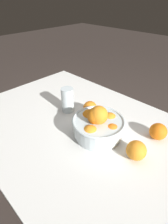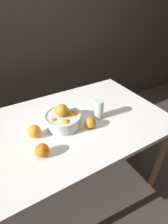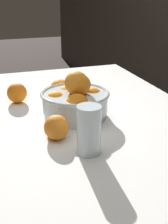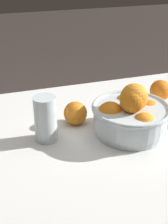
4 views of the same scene
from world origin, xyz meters
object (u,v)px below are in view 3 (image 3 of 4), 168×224
(fruit_bowl, at_px, (75,100))
(orange_loose_aside, at_px, (56,127))
(juice_glass, at_px, (89,132))
(orange_loose_near_bowl, at_px, (60,89))
(orange_loose_front, at_px, (17,93))

(fruit_bowl, bearing_deg, orange_loose_aside, -35.47)
(juice_glass, xyz_separation_m, orange_loose_near_bowl, (-0.44, 0.03, -0.02))
(fruit_bowl, bearing_deg, orange_loose_front, -140.00)
(juice_glass, relative_size, orange_loose_front, 1.79)
(orange_loose_front, height_order, orange_loose_aside, orange_loose_front)
(juice_glass, height_order, orange_loose_near_bowl, juice_glass)
(orange_loose_near_bowl, relative_size, orange_loose_aside, 1.07)
(juice_glass, bearing_deg, orange_loose_front, -163.59)
(orange_loose_near_bowl, distance_m, orange_loose_front, 0.17)
(juice_glass, xyz_separation_m, orange_loose_front, (-0.45, -0.13, -0.03))
(fruit_bowl, height_order, orange_loose_near_bowl, fruit_bowl)
(juice_glass, relative_size, orange_loose_aside, 1.83)
(orange_loose_near_bowl, relative_size, orange_loose_front, 1.04)
(orange_loose_near_bowl, bearing_deg, orange_loose_front, -93.76)
(fruit_bowl, xyz_separation_m, orange_loose_aside, (0.14, -0.10, -0.02))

